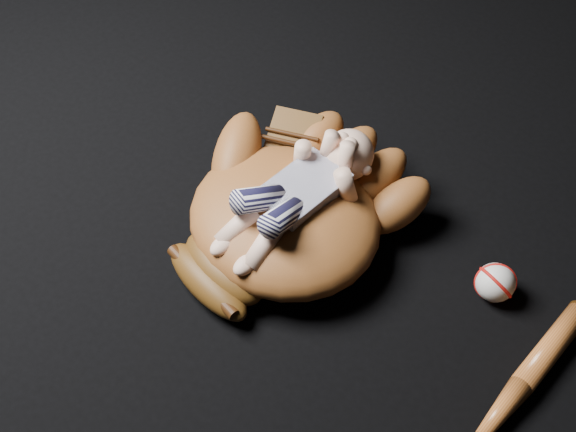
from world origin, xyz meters
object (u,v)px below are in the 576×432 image
at_px(baseball_glove, 284,212).
at_px(baseball, 495,283).
at_px(baseball_bat, 513,396).
at_px(newborn_baby, 292,195).

xyz_separation_m(baseball_glove, baseball, (0.39, 0.14, -0.05)).
relative_size(baseball_glove, baseball_bat, 1.20).
relative_size(baseball_glove, baseball, 7.39).
relative_size(newborn_baby, baseball, 5.12).
bearing_deg(baseball, baseball_glove, -160.34).
height_order(newborn_baby, baseball_bat, newborn_baby).
bearing_deg(baseball_glove, baseball_bat, 7.25).
xyz_separation_m(baseball_glove, newborn_baby, (0.01, 0.01, 0.05)).
distance_m(baseball_bat, baseball, 0.22).
bearing_deg(baseball_bat, newborn_baby, 175.07).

